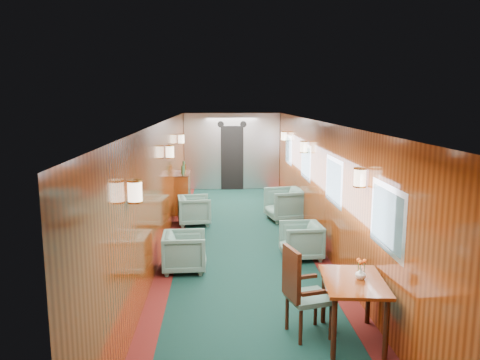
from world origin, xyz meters
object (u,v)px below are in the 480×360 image
at_px(armchair_left_near, 185,252).
at_px(armchair_right_near, 301,241).
at_px(side_chair, 301,288).
at_px(dining_table, 353,290).
at_px(armchair_right_far, 285,204).
at_px(credenza, 183,192).
at_px(armchair_left_far, 194,210).

distance_m(armchair_left_near, armchair_right_near, 2.10).
bearing_deg(side_chair, dining_table, -27.52).
bearing_deg(dining_table, armchair_left_near, 137.12).
distance_m(side_chair, armchair_right_near, 2.84).
distance_m(armchair_right_near, armchair_right_far, 2.69).
height_order(armchair_right_near, armchair_right_far, armchair_right_far).
bearing_deg(armchair_right_near, credenza, -150.44).
bearing_deg(credenza, dining_table, -69.73).
distance_m(side_chair, credenza, 6.72).
bearing_deg(side_chair, credenza, 90.82).
bearing_deg(armchair_right_far, side_chair, -18.24).
bearing_deg(armchair_right_far, dining_table, -12.08).
relative_size(credenza, armchair_right_near, 1.79).
bearing_deg(armchair_left_far, side_chair, -170.67).
distance_m(dining_table, side_chair, 0.60).
height_order(credenza, armchair_left_near, credenza).
height_order(armchair_left_near, armchair_left_far, armchair_left_far).
bearing_deg(armchair_left_near, credenza, 2.05).
relative_size(dining_table, side_chair, 0.96).
xyz_separation_m(dining_table, armchair_left_near, (-2.12, 2.39, -0.30)).
bearing_deg(armchair_left_far, armchair_right_near, -146.89).
relative_size(dining_table, credenza, 0.84).
bearing_deg(armchair_left_near, armchair_left_far, -2.78).
distance_m(credenza, armchair_right_far, 2.65).
bearing_deg(armchair_right_near, dining_table, -1.36).
xyz_separation_m(armchair_left_far, armchair_right_near, (2.01, -2.40, -0.01)).
xyz_separation_m(side_chair, credenza, (-1.84, 6.46, -0.10)).
distance_m(dining_table, credenza, 7.03).
bearing_deg(armchair_left_far, armchair_left_near, 172.57).
relative_size(dining_table, armchair_left_near, 1.49).
height_order(dining_table, armchair_right_near, dining_table).
bearing_deg(dining_table, credenza, 115.80).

